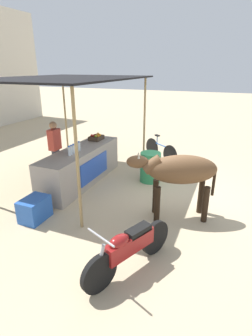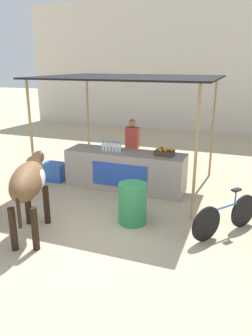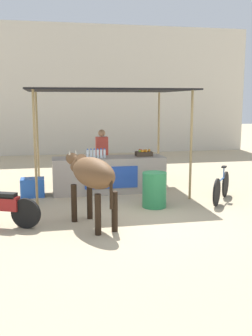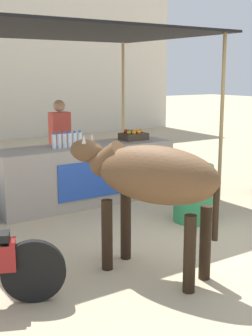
% 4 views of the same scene
% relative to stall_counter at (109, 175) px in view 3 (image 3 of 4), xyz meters
% --- Properties ---
extents(ground_plane, '(60.00, 60.00, 0.00)m').
position_rel_stall_counter_xyz_m(ground_plane, '(0.00, -2.20, -0.48)').
color(ground_plane, tan).
extents(building_wall_far, '(16.00, 0.50, 5.84)m').
position_rel_stall_counter_xyz_m(building_wall_far, '(0.00, 8.12, 2.44)').
color(building_wall_far, beige).
rests_on(building_wall_far, ground).
extents(stall_counter, '(3.00, 0.82, 0.96)m').
position_rel_stall_counter_xyz_m(stall_counter, '(0.00, 0.00, 0.00)').
color(stall_counter, '#9E9389').
rests_on(stall_counter, ground).
extents(stall_awning, '(4.20, 3.20, 2.75)m').
position_rel_stall_counter_xyz_m(stall_awning, '(0.00, 0.30, 2.16)').
color(stall_awning, black).
rests_on(stall_awning, ground).
extents(water_bottle_row, '(0.52, 0.07, 0.25)m').
position_rel_stall_counter_xyz_m(water_bottle_row, '(-0.35, -0.05, 0.59)').
color(water_bottle_row, silver).
rests_on(water_bottle_row, stall_counter).
extents(fruit_crate, '(0.44, 0.32, 0.18)m').
position_rel_stall_counter_xyz_m(fruit_crate, '(0.98, 0.05, 0.56)').
color(fruit_crate, '#3F3326').
rests_on(fruit_crate, stall_counter).
extents(vendor_behind_counter, '(0.34, 0.22, 1.65)m').
position_rel_stall_counter_xyz_m(vendor_behind_counter, '(-0.08, 0.75, 0.37)').
color(vendor_behind_counter, '#383842').
rests_on(vendor_behind_counter, ground).
extents(cooler_box, '(0.60, 0.44, 0.48)m').
position_rel_stall_counter_xyz_m(cooler_box, '(-2.02, -0.10, -0.24)').
color(cooler_box, blue).
rests_on(cooler_box, ground).
extents(water_barrel, '(0.56, 0.56, 0.82)m').
position_rel_stall_counter_xyz_m(water_barrel, '(0.80, -1.71, -0.07)').
color(water_barrel, '#2D8C51').
rests_on(water_barrel, ground).
extents(cow, '(1.03, 1.82, 1.44)m').
position_rel_stall_counter_xyz_m(cow, '(-0.78, -2.78, 0.55)').
color(cow, brown).
rests_on(cow, ground).
extents(bicycle_leaning, '(1.03, 1.35, 0.85)m').
position_rel_stall_counter_xyz_m(bicycle_leaning, '(2.57, -1.51, -0.13)').
color(bicycle_leaning, black).
rests_on(bicycle_leaning, ground).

